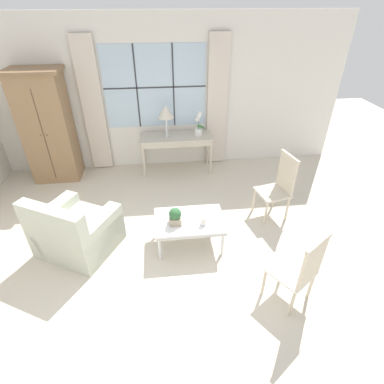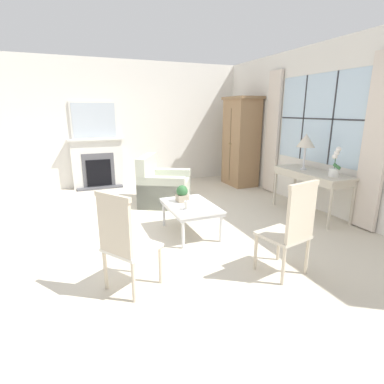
# 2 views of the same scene
# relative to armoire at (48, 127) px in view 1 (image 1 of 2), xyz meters

# --- Properties ---
(ground_plane) EXTENTS (14.00, 14.00, 0.00)m
(ground_plane) POSITION_rel_armoire_xyz_m (1.96, -2.68, -1.01)
(ground_plane) COLOR beige
(wall_back_windowed) EXTENTS (7.20, 0.14, 2.80)m
(wall_back_windowed) POSITION_rel_armoire_xyz_m (1.96, 0.35, 0.38)
(wall_back_windowed) COLOR silver
(wall_back_windowed) RESTS_ON ground_plane
(armoire) EXTENTS (0.89, 0.61, 2.01)m
(armoire) POSITION_rel_armoire_xyz_m (0.00, 0.00, 0.00)
(armoire) COLOR #93704C
(armoire) RESTS_ON ground_plane
(console_table) EXTENTS (1.37, 0.53, 0.74)m
(console_table) POSITION_rel_armoire_xyz_m (2.30, 0.00, -0.35)
(console_table) COLOR beige
(console_table) RESTS_ON ground_plane
(table_lamp) EXTENTS (0.30, 0.30, 0.60)m
(table_lamp) POSITION_rel_armoire_xyz_m (2.12, -0.03, 0.21)
(table_lamp) COLOR silver
(table_lamp) RESTS_ON console_table
(potted_orchid) EXTENTS (0.18, 0.14, 0.46)m
(potted_orchid) POSITION_rel_armoire_xyz_m (2.73, 0.01, -0.10)
(potted_orchid) COLOR white
(potted_orchid) RESTS_ON console_table
(armchair_upholstered) EXTENTS (1.23, 1.19, 0.90)m
(armchair_upholstered) POSITION_rel_armoire_xyz_m (0.78, -2.11, -0.71)
(armchair_upholstered) COLOR beige
(armchair_upholstered) RESTS_ON ground_plane
(side_chair_wooden) EXTENTS (0.52, 0.52, 1.04)m
(side_chair_wooden) POSITION_rel_armoire_xyz_m (3.78, -1.63, -0.44)
(side_chair_wooden) COLOR beige
(side_chair_wooden) RESTS_ON ground_plane
(accent_chair_wooden) EXTENTS (0.61, 0.61, 1.01)m
(accent_chair_wooden) POSITION_rel_armoire_xyz_m (3.42, -3.28, -0.46)
(accent_chair_wooden) COLOR white
(accent_chair_wooden) RESTS_ON ground_plane
(coffee_table) EXTENTS (0.95, 0.64, 0.43)m
(coffee_table) POSITION_rel_armoire_xyz_m (2.33, -2.17, -0.62)
(coffee_table) COLOR silver
(coffee_table) RESTS_ON ground_plane
(potted_plant_small) EXTENTS (0.17, 0.17, 0.24)m
(potted_plant_small) POSITION_rel_armoire_xyz_m (2.13, -2.23, -0.46)
(potted_plant_small) COLOR tan
(potted_plant_small) RESTS_ON coffee_table
(pillar_candle) EXTENTS (0.10, 0.10, 0.13)m
(pillar_candle) POSITION_rel_armoire_xyz_m (2.50, -2.30, -0.53)
(pillar_candle) COLOR silver
(pillar_candle) RESTS_ON coffee_table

